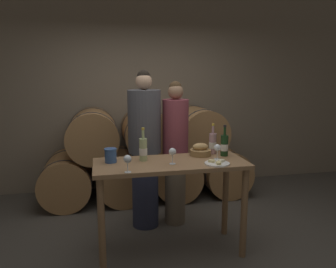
{
  "coord_description": "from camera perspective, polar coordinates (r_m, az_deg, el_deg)",
  "views": [
    {
      "loc": [
        -0.66,
        -2.98,
        1.78
      ],
      "look_at": [
        0.0,
        0.12,
        1.19
      ],
      "focal_mm": 35.0,
      "sensor_mm": 36.0,
      "label": 1
    }
  ],
  "objects": [
    {
      "name": "ground_plane",
      "position": [
        3.53,
        0.43,
        -19.7
      ],
      "size": [
        10.0,
        10.0,
        0.0
      ],
      "primitive_type": "plane",
      "color": "#4C473F"
    },
    {
      "name": "stone_wall_back",
      "position": [
        5.12,
        -4.66,
        8.52
      ],
      "size": [
        10.0,
        0.12,
        3.2
      ],
      "color": "gray",
      "rests_on": "ground_plane"
    },
    {
      "name": "barrel_stack",
      "position": [
        4.72,
        -3.6,
        -3.93
      ],
      "size": [
        2.95,
        0.88,
        1.3
      ],
      "color": "#9E7042",
      "rests_on": "ground_plane"
    },
    {
      "name": "tasting_table",
      "position": [
        3.21,
        0.45,
        -7.58
      ],
      "size": [
        1.47,
        0.6,
        0.94
      ],
      "color": "olive",
      "rests_on": "ground_plane"
    },
    {
      "name": "person_left",
      "position": [
        3.75,
        -4.08,
        -2.74
      ],
      "size": [
        0.37,
        0.37,
        1.81
      ],
      "color": "#2D334C",
      "rests_on": "ground_plane"
    },
    {
      "name": "person_right",
      "position": [
        3.83,
        1.29,
        -3.18
      ],
      "size": [
        0.3,
        0.3,
        1.69
      ],
      "color": "#756651",
      "rests_on": "ground_plane"
    },
    {
      "name": "wine_bottle_red",
      "position": [
        3.41,
        9.79,
        -1.95
      ],
      "size": [
        0.08,
        0.08,
        0.32
      ],
      "color": "#193819",
      "rests_on": "tasting_table"
    },
    {
      "name": "wine_bottle_white",
      "position": [
        3.18,
        -4.34,
        -2.69
      ],
      "size": [
        0.08,
        0.08,
        0.33
      ],
      "color": "#ADBC7F",
      "rests_on": "tasting_table"
    },
    {
      "name": "wine_bottle_rose",
      "position": [
        3.5,
        7.78,
        -1.6
      ],
      "size": [
        0.08,
        0.08,
        0.32
      ],
      "color": "#BC8E93",
      "rests_on": "tasting_table"
    },
    {
      "name": "blue_crock",
      "position": [
        3.17,
        -9.97,
        -3.59
      ],
      "size": [
        0.12,
        0.12,
        0.13
      ],
      "color": "#335693",
      "rests_on": "tasting_table"
    },
    {
      "name": "bread_basket",
      "position": [
        3.41,
        5.65,
        -2.93
      ],
      "size": [
        0.22,
        0.22,
        0.13
      ],
      "color": "olive",
      "rests_on": "tasting_table"
    },
    {
      "name": "cheese_plate",
      "position": [
        3.11,
        8.54,
        -5.05
      ],
      "size": [
        0.24,
        0.24,
        0.04
      ],
      "color": "white",
      "rests_on": "tasting_table"
    },
    {
      "name": "wine_glass_far_left",
      "position": [
        2.82,
        -7.07,
        -4.44
      ],
      "size": [
        0.07,
        0.07,
        0.15
      ],
      "color": "white",
      "rests_on": "tasting_table"
    },
    {
      "name": "wine_glass_left",
      "position": [
        3.06,
        0.83,
        -3.19
      ],
      "size": [
        0.07,
        0.07,
        0.15
      ],
      "color": "white",
      "rests_on": "tasting_table"
    },
    {
      "name": "wine_glass_center",
      "position": [
        3.26,
        8.58,
        -2.45
      ],
      "size": [
        0.07,
        0.07,
        0.15
      ],
      "color": "white",
      "rests_on": "tasting_table"
    }
  ]
}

